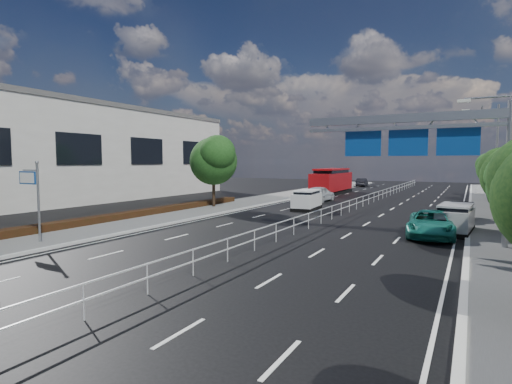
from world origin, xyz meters
The scene contains 22 objects.
ground centered at (0.00, 0.00, 0.00)m, with size 160.00×160.00×0.00m, color black.
sidewalk_near centered at (-11.50, 0.00, 0.07)m, with size 5.00×140.00×0.14m, color slate.
kerb_near centered at (-9.00, 0.00, 0.07)m, with size 0.25×140.00×0.15m, color silver.
kerb_far centered at (9.00, 0.00, 0.07)m, with size 0.25×140.00×0.15m, color silver.
median_fence centered at (0.00, 22.50, 0.53)m, with size 0.05×85.00×1.02m.
hedge_near centered at (-13.30, 5.00, 0.36)m, with size 1.00×36.00×0.44m, color black.
toilet_sign centered at (-10.95, 0.00, 2.94)m, with size 1.62×0.18×4.34m.
overhead_gantry centered at (6.74, 10.05, 5.61)m, with size 10.24×0.38×7.45m.
streetlight_far centered at (10.50, 26.00, 5.21)m, with size 2.78×2.40×9.00m.
near_building centered at (-30.00, 18.00, 5.00)m, with size 12.00×38.00×10.00m, color beige.
near_tree_back centered at (-11.94, 17.97, 4.61)m, with size 4.84×4.51×6.69m.
far_tree_e centered at (11.25, 21.98, 3.56)m, with size 3.63×3.38×5.13m.
far_tree_f centered at (11.24, 29.48, 3.49)m, with size 3.52×3.28×5.02m.
far_tree_g centered at (11.25, 36.98, 3.75)m, with size 3.96×3.69×5.45m.
far_tree_h centered at (11.24, 44.48, 3.42)m, with size 3.41×3.18×4.91m.
white_minivan centered at (-3.84, 20.77, 0.87)m, with size 2.08×4.21×1.77m.
red_bus centered at (-7.50, 39.36, 1.77)m, with size 2.90×11.40×3.39m.
near_car_silver centered at (-5.35, 28.39, 0.85)m, with size 2.00×4.96×1.69m, color silver.
near_car_dark centered at (-7.86, 57.57, 0.71)m, with size 1.51×4.32×1.42m, color black.
silver_minivan centered at (8.30, 14.00, 0.86)m, with size 2.14×4.34×1.75m.
parked_car_teal centered at (7.12, 12.00, 0.74)m, with size 2.47×5.36×1.49m, color #186D61.
parked_car_dark centered at (8.30, 19.29, 0.66)m, with size 1.85×4.55×1.32m, color black.
Camera 1 is at (9.10, -12.60, 4.28)m, focal length 28.00 mm.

